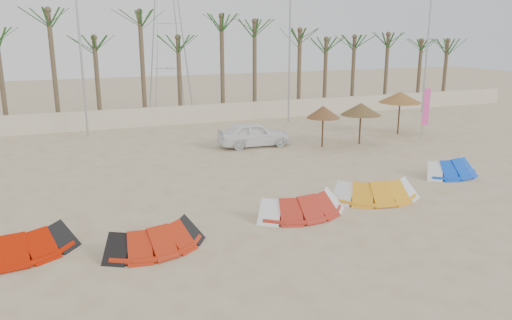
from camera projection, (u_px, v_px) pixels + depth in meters
name	position (u px, v px, depth m)	size (l,w,h in m)	color
ground	(325.00, 245.00, 15.71)	(120.00, 120.00, 0.00)	beige
boundary_wall	(174.00, 115.00, 35.37)	(60.00, 0.30, 1.30)	beige
palm_line	(176.00, 31.00, 35.48)	(52.00, 4.00, 7.70)	brown
lamp_b	(81.00, 43.00, 30.17)	(1.25, 0.14, 11.00)	#A5A8AD
lamp_c	(290.00, 41.00, 35.08)	(1.25, 0.14, 11.00)	#A5A8AD
lamp_d	(428.00, 40.00, 39.29)	(1.25, 0.14, 11.00)	#A5A8AD
pylon	(171.00, 111.00, 41.29)	(3.00, 3.00, 14.00)	#A5A8AD
kite_red_left	(11.00, 241.00, 14.97)	(3.79, 1.99, 0.90)	#B01500
kite_red_mid	(154.00, 234.00, 15.47)	(3.44, 2.18, 0.90)	#B1240D
kite_red_right	(299.00, 202.00, 18.32)	(3.57, 1.84, 0.90)	#B4291B
kite_orange	(372.00, 188.00, 19.96)	(3.67, 2.05, 0.90)	orange
kite_blue	(449.00, 166.00, 23.20)	(3.10, 1.80, 0.90)	blue
parasol_left	(323.00, 112.00, 28.21)	(1.94, 1.94, 2.40)	#4C331E
parasol_mid	(361.00, 109.00, 28.96)	(2.36, 2.36, 2.44)	#4C331E
parasol_right	(400.00, 97.00, 31.77)	(2.71, 2.71, 2.73)	#4C331E
flag_pink	(425.00, 108.00, 29.68)	(0.45, 0.08, 3.38)	#A5A8AD
flag_green	(427.00, 109.00, 31.74)	(0.44, 0.17, 2.80)	#A5A8AD
car	(254.00, 134.00, 28.77)	(1.69, 4.19, 1.43)	white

